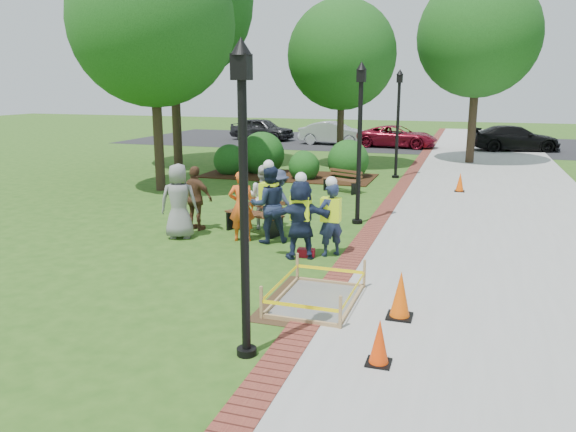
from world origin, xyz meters
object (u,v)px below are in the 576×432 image
(wet_concrete_pad, at_px, (316,290))
(lamp_near, at_px, (244,180))
(hivis_worker_c, at_px, (269,202))
(hivis_worker_a, at_px, (301,216))
(hivis_worker_b, at_px, (331,217))
(bench_near, at_px, (255,222))
(cone_front, at_px, (379,343))

(wet_concrete_pad, bearing_deg, lamp_near, -101.07)
(hivis_worker_c, bearing_deg, wet_concrete_pad, -58.22)
(hivis_worker_a, bearing_deg, hivis_worker_c, 137.82)
(wet_concrete_pad, relative_size, hivis_worker_b, 1.31)
(bench_near, relative_size, hivis_worker_b, 0.95)
(wet_concrete_pad, xyz_separation_m, lamp_near, (-0.42, -2.17, 2.25))
(wet_concrete_pad, height_order, hivis_worker_b, hivis_worker_b)
(lamp_near, relative_size, hivis_worker_c, 2.15)
(hivis_worker_a, relative_size, hivis_worker_c, 0.95)
(lamp_near, distance_m, hivis_worker_c, 5.94)
(lamp_near, distance_m, hivis_worker_b, 5.15)
(hivis_worker_b, relative_size, hivis_worker_c, 0.89)
(lamp_near, bearing_deg, cone_front, 8.56)
(cone_front, height_order, lamp_near, lamp_near)
(bench_near, height_order, hivis_worker_a, hivis_worker_a)
(cone_front, distance_m, hivis_worker_b, 5.00)
(bench_near, xyz_separation_m, hivis_worker_a, (1.73, -1.70, 0.66))
(wet_concrete_pad, bearing_deg, cone_front, -53.90)
(wet_concrete_pad, relative_size, hivis_worker_a, 1.23)
(lamp_near, relative_size, hivis_worker_b, 2.41)
(bench_near, xyz_separation_m, cone_front, (4.10, -5.96, 0.04))
(wet_concrete_pad, xyz_separation_m, bench_near, (-2.72, 4.06, 0.04))
(cone_front, bearing_deg, wet_concrete_pad, 126.10)
(lamp_near, bearing_deg, hivis_worker_b, 89.98)
(cone_front, height_order, hivis_worker_b, hivis_worker_b)
(bench_near, relative_size, lamp_near, 0.39)
(lamp_near, bearing_deg, wet_concrete_pad, 78.93)
(cone_front, relative_size, hivis_worker_b, 0.37)
(bench_near, height_order, hivis_worker_c, hivis_worker_c)
(bench_near, height_order, lamp_near, lamp_near)
(hivis_worker_a, relative_size, hivis_worker_b, 1.07)
(cone_front, height_order, hivis_worker_c, hivis_worker_c)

